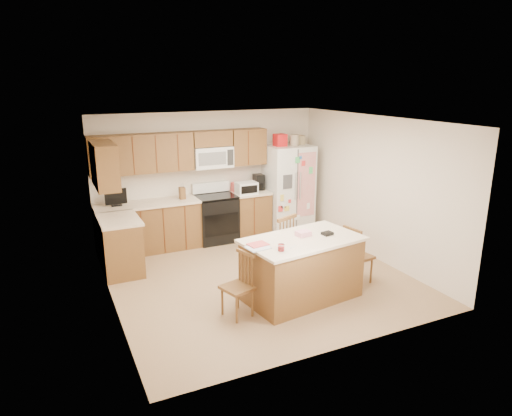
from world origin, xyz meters
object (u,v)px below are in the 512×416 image
windsor_chair_back (279,248)px  windsor_chair_right (357,256)px  island (302,268)px  windsor_chair_left (238,287)px  stove (216,217)px  refrigerator (288,188)px

windsor_chair_back → windsor_chair_right: 1.23m
island → windsor_chair_left: 1.03m
stove → island: stove is taller
windsor_chair_left → windsor_chair_right: 2.09m
island → windsor_chair_back: 0.77m
stove → windsor_chair_right: size_ratio=1.23×
refrigerator → windsor_chair_left: (-2.33, -2.87, -0.50)m
refrigerator → windsor_chair_right: bearing=-95.3°
windsor_chair_right → windsor_chair_left: bearing=-174.9°
refrigerator → windsor_chair_left: 3.73m
stove → windsor_chair_left: stove is taller
windsor_chair_left → windsor_chair_back: (1.06, 0.85, 0.08)m
stove → refrigerator: size_ratio=0.55×
refrigerator → windsor_chair_right: size_ratio=2.23×
refrigerator → island: bearing=-115.2°
island → windsor_chair_left: size_ratio=2.04×
stove → windsor_chair_right: (1.32, -2.75, -0.04)m
windsor_chair_left → windsor_chair_back: 1.36m
island → windsor_chair_back: windsor_chair_back is taller
island → windsor_chair_right: (1.06, 0.10, -0.03)m
stove → windsor_chair_right: 3.05m
refrigerator → stove: bearing=177.7°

